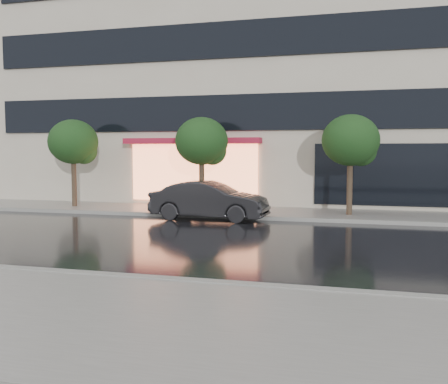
% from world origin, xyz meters
% --- Properties ---
extents(ground, '(120.00, 120.00, 0.00)m').
position_xyz_m(ground, '(0.00, 0.00, 0.00)').
color(ground, black).
rests_on(ground, ground).
extents(sidewalk_near, '(60.00, 4.50, 0.12)m').
position_xyz_m(sidewalk_near, '(0.00, -3.25, 0.06)').
color(sidewalk_near, slate).
rests_on(sidewalk_near, ground).
extents(sidewalk_far, '(60.00, 3.50, 0.12)m').
position_xyz_m(sidewalk_far, '(0.00, 10.25, 0.06)').
color(sidewalk_far, slate).
rests_on(sidewalk_far, ground).
extents(curb_near, '(60.00, 0.25, 0.14)m').
position_xyz_m(curb_near, '(0.00, -1.00, 0.07)').
color(curb_near, gray).
rests_on(curb_near, ground).
extents(curb_far, '(60.00, 0.25, 0.14)m').
position_xyz_m(curb_far, '(0.00, 8.50, 0.07)').
color(curb_far, gray).
rests_on(curb_far, ground).
extents(office_building, '(30.00, 12.76, 18.00)m').
position_xyz_m(office_building, '(-0.00, 17.97, 9.00)').
color(office_building, '#BEB5A1').
rests_on(office_building, ground).
extents(tree_far_west, '(2.20, 2.20, 3.99)m').
position_xyz_m(tree_far_west, '(-8.94, 10.03, 2.92)').
color(tree_far_west, '#33261C').
rests_on(tree_far_west, ground).
extents(tree_mid_west, '(2.20, 2.20, 3.99)m').
position_xyz_m(tree_mid_west, '(-2.94, 10.03, 2.92)').
color(tree_mid_west, '#33261C').
rests_on(tree_mid_west, ground).
extents(tree_mid_east, '(2.20, 2.20, 3.99)m').
position_xyz_m(tree_mid_east, '(3.06, 10.03, 2.92)').
color(tree_mid_east, '#33261C').
rests_on(tree_mid_east, ground).
extents(parked_car, '(4.45, 1.72, 1.45)m').
position_xyz_m(parked_car, '(-2.08, 8.03, 0.72)').
color(parked_car, black).
rests_on(parked_car, ground).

